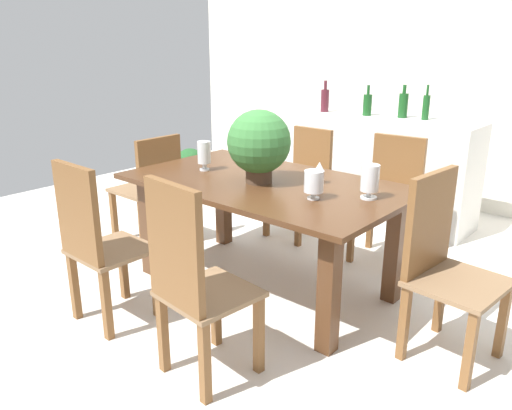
# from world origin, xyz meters

# --- Properties ---
(ground_plane) EXTENTS (7.04, 7.04, 0.00)m
(ground_plane) POSITION_xyz_m (0.00, 0.00, 0.00)
(ground_plane) COLOR silver
(back_wall) EXTENTS (6.40, 0.10, 2.60)m
(back_wall) POSITION_xyz_m (0.00, 2.60, 1.30)
(back_wall) COLOR silver
(back_wall) RESTS_ON ground
(dining_table) EXTENTS (1.85, 1.08, 0.76)m
(dining_table) POSITION_xyz_m (0.00, -0.08, 0.63)
(dining_table) COLOR #4C2D19
(dining_table) RESTS_ON ground
(chair_near_right) EXTENTS (0.46, 0.46, 1.05)m
(chair_near_right) POSITION_xyz_m (0.41, -1.11, 0.57)
(chair_near_right) COLOR brown
(chair_near_right) RESTS_ON ground
(chair_head_end) EXTENTS (0.48, 0.46, 0.91)m
(chair_head_end) POSITION_xyz_m (-1.21, -0.08, 0.51)
(chair_head_end) COLOR brown
(chair_head_end) RESTS_ON ground
(chair_near_left) EXTENTS (0.43, 0.43, 1.01)m
(chair_near_left) POSITION_xyz_m (-0.42, -1.11, 0.55)
(chair_near_left) COLOR brown
(chair_near_left) RESTS_ON ground
(chair_far_right) EXTENTS (0.47, 0.46, 0.95)m
(chair_far_right) POSITION_xyz_m (0.41, 0.94, 0.53)
(chair_far_right) COLOR brown
(chair_far_right) RESTS_ON ground
(chair_far_left) EXTENTS (0.43, 0.47, 0.92)m
(chair_far_left) POSITION_xyz_m (-0.42, 0.95, 0.51)
(chair_far_left) COLOR brown
(chair_far_left) RESTS_ON ground
(chair_foot_end) EXTENTS (0.47, 0.51, 1.01)m
(chair_foot_end) POSITION_xyz_m (1.21, -0.07, 0.56)
(chair_foot_end) COLOR brown
(chair_foot_end) RESTS_ON ground
(flower_centerpiece) EXTENTS (0.41, 0.41, 0.47)m
(flower_centerpiece) POSITION_xyz_m (-0.01, -0.13, 1.02)
(flower_centerpiece) COLOR #4C3828
(flower_centerpiece) RESTS_ON dining_table
(crystal_vase_left) EXTENTS (0.09, 0.09, 0.21)m
(crystal_vase_left) POSITION_xyz_m (-0.51, -0.14, 0.88)
(crystal_vase_left) COLOR silver
(crystal_vase_left) RESTS_ON dining_table
(crystal_vase_center_near) EXTENTS (0.11, 0.11, 0.20)m
(crystal_vase_center_near) POSITION_xyz_m (0.71, 0.02, 0.87)
(crystal_vase_center_near) COLOR silver
(crystal_vase_center_near) RESTS_ON dining_table
(crystal_vase_right) EXTENTS (0.11, 0.11, 0.17)m
(crystal_vase_right) POSITION_xyz_m (0.47, -0.20, 0.86)
(crystal_vase_right) COLOR silver
(crystal_vase_right) RESTS_ON dining_table
(wine_glass) EXTENTS (0.07, 0.07, 0.14)m
(wine_glass) POSITION_xyz_m (0.30, 0.11, 0.86)
(wine_glass) COLOR silver
(wine_glass) RESTS_ON dining_table
(kitchen_counter) EXTENTS (1.84, 0.53, 0.97)m
(kitchen_counter) POSITION_xyz_m (-0.15, 1.76, 0.48)
(kitchen_counter) COLOR silver
(kitchen_counter) RESTS_ON ground
(wine_bottle_tall) EXTENTS (0.08, 0.08, 0.29)m
(wine_bottle_tall) POSITION_xyz_m (0.05, 1.80, 1.09)
(wine_bottle_tall) COLOR #194C1E
(wine_bottle_tall) RESTS_ON kitchen_counter
(wine_bottle_green) EXTENTS (0.06, 0.06, 0.30)m
(wine_bottle_green) POSITION_xyz_m (0.25, 1.81, 1.08)
(wine_bottle_green) COLOR #194C1E
(wine_bottle_green) RESTS_ON kitchen_counter
(wine_bottle_dark) EXTENTS (0.08, 0.08, 0.28)m
(wine_bottle_dark) POSITION_xyz_m (-0.27, 1.72, 1.07)
(wine_bottle_dark) COLOR #194C1E
(wine_bottle_dark) RESTS_ON kitchen_counter
(wine_bottle_amber) EXTENTS (0.08, 0.08, 0.30)m
(wine_bottle_amber) POSITION_xyz_m (-0.70, 1.67, 1.09)
(wine_bottle_amber) COLOR #511E28
(wine_bottle_amber) RESTS_ON kitchen_counter
(potted_plant_floor) EXTENTS (0.36, 0.36, 0.50)m
(potted_plant_floor) POSITION_xyz_m (-2.10, 1.14, 0.27)
(potted_plant_floor) COLOR #9E9384
(potted_plant_floor) RESTS_ON ground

